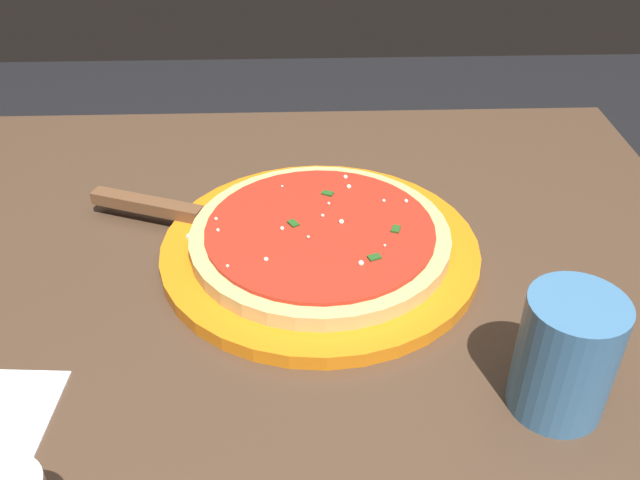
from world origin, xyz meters
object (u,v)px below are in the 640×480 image
pizza_server (180,213)px  cup_tall_drink (566,355)px  serving_plate (320,250)px  pizza (320,236)px

pizza_server → cup_tall_drink: bearing=-38.2°
cup_tall_drink → serving_plate: bearing=131.5°
serving_plate → pizza_server: pizza_server is taller
pizza_server → cup_tall_drink: (0.33, -0.26, 0.03)m
pizza_server → cup_tall_drink: cup_tall_drink is taller
pizza → cup_tall_drink: cup_tall_drink is taller
pizza → cup_tall_drink: (0.18, -0.20, 0.03)m
serving_plate → pizza: 0.02m
serving_plate → pizza_server: (-0.15, 0.06, 0.01)m
pizza → pizza_server: (-0.15, 0.06, -0.00)m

